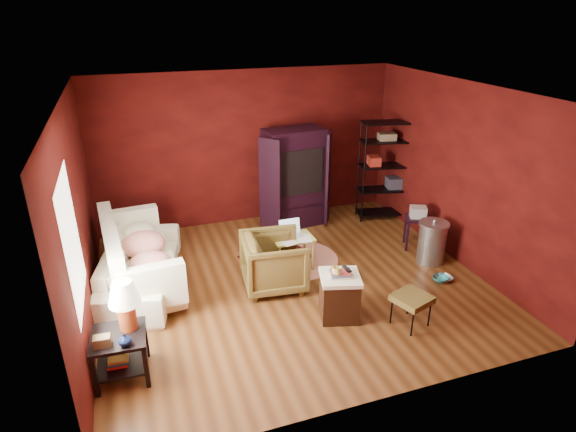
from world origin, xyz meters
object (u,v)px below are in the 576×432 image
at_px(hamper, 339,295).
at_px(wire_shelving, 385,166).
at_px(side_table, 122,321).
at_px(tv_armoire, 294,177).
at_px(armchair, 274,259).
at_px(sofa, 140,259).
at_px(laptop_desk, 293,240).

relative_size(hamper, wire_shelving, 0.38).
bearing_deg(side_table, wire_shelving, 31.14).
distance_m(tv_armoire, wire_shelving, 1.73).
height_order(side_table, tv_armoire, tv_armoire).
distance_m(armchair, wire_shelving, 3.29).
distance_m(sofa, tv_armoire, 3.18).
bearing_deg(wire_shelving, tv_armoire, -176.29).
xyz_separation_m(sofa, armchair, (1.83, -0.65, -0.01)).
height_order(sofa, tv_armoire, tv_armoire).
xyz_separation_m(side_table, wire_shelving, (4.82, 2.91, 0.35)).
xyz_separation_m(armchair, tv_armoire, (1.02, 1.98, 0.50)).
bearing_deg(laptop_desk, sofa, 174.27).
bearing_deg(sofa, hamper, -111.67).
height_order(hamper, laptop_desk, laptop_desk).
bearing_deg(tv_armoire, wire_shelving, -13.15).
bearing_deg(hamper, armchair, 120.36).
distance_m(laptop_desk, wire_shelving, 2.69).
relative_size(laptop_desk, wire_shelving, 0.41).
relative_size(sofa, armchair, 2.59).
bearing_deg(tv_armoire, side_table, -139.35).
height_order(armchair, laptop_desk, armchair).
xyz_separation_m(sofa, laptop_desk, (2.26, -0.21, 0.03)).
relative_size(hamper, laptop_desk, 0.93).
relative_size(sofa, wire_shelving, 1.22).
distance_m(sofa, laptop_desk, 2.27).
xyz_separation_m(hamper, tv_armoire, (0.44, 2.97, 0.62)).
relative_size(sofa, hamper, 3.23).
bearing_deg(sofa, laptop_desk, -82.73).
relative_size(side_table, wire_shelving, 0.60).
xyz_separation_m(side_table, hamper, (2.67, 0.19, -0.36)).
bearing_deg(side_table, armchair, 29.49).
height_order(side_table, hamper, side_table).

